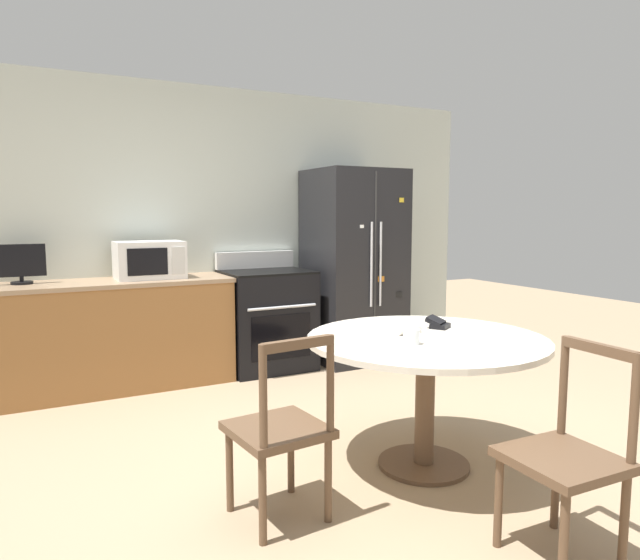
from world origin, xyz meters
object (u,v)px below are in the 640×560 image
microwave (149,260)px  dining_chair_left (281,431)px  countertop_tv (21,263)px  refrigerator (354,266)px  candle_glass (412,338)px  wallet (438,323)px  oven_range (267,319)px  dining_chair_near (567,457)px

microwave → dining_chair_left: 2.61m
microwave → countertop_tv: 0.96m
refrigerator → countertop_tv: refrigerator is taller
candle_glass → wallet: 0.49m
countertop_tv → dining_chair_left: bearing=-68.3°
refrigerator → dining_chair_left: (-1.86, -2.43, -0.50)m
wallet → refrigerator: bearing=72.0°
microwave → wallet: bearing=-60.7°
refrigerator → oven_range: refrigerator is taller
refrigerator → candle_glass: (-1.09, -2.40, -0.14)m
countertop_tv → oven_range: bearing=-2.9°
oven_range → candle_glass: 2.50m
countertop_tv → microwave: bearing=-4.1°
wallet → dining_chair_near: bearing=-101.8°
microwave → dining_chair_left: size_ratio=0.61×
oven_range → dining_chair_left: bearing=-111.2°
refrigerator → wallet: refrigerator is taller
countertop_tv → candle_glass: (1.80, -2.57, -0.27)m
oven_range → countertop_tv: 2.09m
dining_chair_near → candle_glass: 0.94m
oven_range → candle_glass: size_ratio=12.32×
candle_glass → dining_chair_near: bearing=-79.0°
dining_chair_left → candle_glass: bearing=-3.2°
countertop_tv → dining_chair_left: (1.03, -2.60, -0.63)m
oven_range → candle_glass: (-0.20, -2.47, 0.32)m
microwave → countertop_tv: (-0.96, 0.07, 0.01)m
dining_chair_left → refrigerator: bearing=47.1°
refrigerator → dining_chair_near: bearing=-105.9°
oven_range → dining_chair_near: 3.32m
countertop_tv → dining_chair_near: size_ratio=0.39×
refrigerator → dining_chair_left: size_ratio=2.07×
microwave → wallet: size_ratio=3.21×
oven_range → countertop_tv: countertop_tv is taller
countertop_tv → refrigerator: bearing=-3.3°
countertop_tv → wallet: (2.21, -2.29, -0.28)m
microwave → wallet: microwave is taller
refrigerator → oven_range: bearing=175.8°
microwave → oven_range: bearing=-1.9°
dining_chair_near → wallet: dining_chair_near is taller
microwave → dining_chair_left: bearing=-88.3°
refrigerator → candle_glass: size_ratio=21.25×
dining_chair_near → refrigerator: bearing=-14.0°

